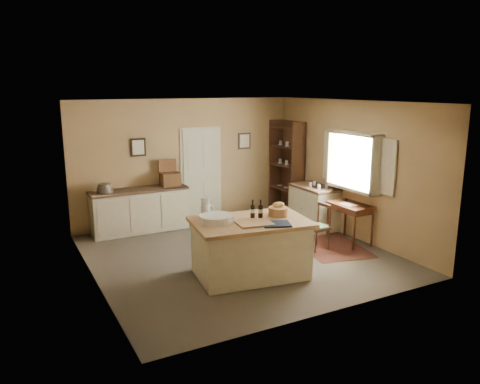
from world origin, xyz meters
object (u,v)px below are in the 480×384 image
object	(u,v)px
writing_desk	(350,209)
shelving_unit	(288,168)
work_island	(250,246)
right_cabinet	(314,207)
desk_chair	(317,228)
sideboard	(140,209)

from	to	relation	value
writing_desk	shelving_unit	bearing A→B (deg)	86.24
work_island	shelving_unit	world-z (taller)	shelving_unit
right_cabinet	shelving_unit	bearing A→B (deg)	82.83
desk_chair	right_cabinet	distance (m)	1.39
sideboard	desk_chair	world-z (taller)	sideboard
work_island	shelving_unit	xyz separation A→B (m)	(2.62, 2.89, 0.61)
writing_desk	shelving_unit	size ratio (longest dim) A/B	0.39
writing_desk	desk_chair	world-z (taller)	desk_chair
sideboard	desk_chair	size ratio (longest dim) A/B	2.41
writing_desk	right_cabinet	bearing A→B (deg)	90.01
work_island	desk_chair	size ratio (longest dim) A/B	2.34
right_cabinet	shelving_unit	world-z (taller)	shelving_unit
desk_chair	sideboard	bearing A→B (deg)	129.74
right_cabinet	writing_desk	bearing A→B (deg)	-89.99
writing_desk	shelving_unit	xyz separation A→B (m)	(0.16, 2.39, 0.42)
desk_chair	writing_desk	bearing A→B (deg)	-4.63
sideboard	writing_desk	xyz separation A→B (m)	(3.35, -2.59, 0.18)
work_island	sideboard	size ratio (longest dim) A/B	0.97
work_island	right_cabinet	distance (m)	2.96
writing_desk	right_cabinet	distance (m)	1.16
writing_desk	desk_chair	xyz separation A→B (m)	(-0.78, -0.00, -0.25)
work_island	shelving_unit	distance (m)	3.95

